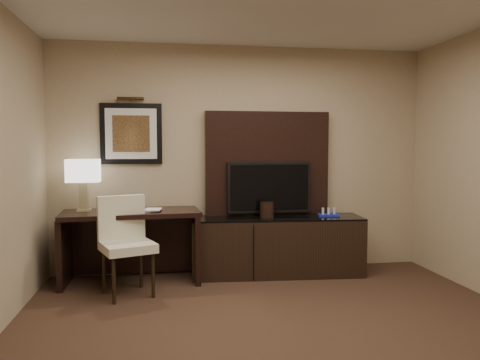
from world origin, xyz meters
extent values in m
cube|color=tan|center=(0.00, 2.50, 1.35)|extent=(4.50, 0.01, 2.70)
cube|color=black|center=(-1.29, 2.15, 0.40)|extent=(1.53, 0.74, 0.80)
cube|color=black|center=(0.37, 2.20, 0.34)|extent=(2.02, 0.69, 0.68)
cube|color=black|center=(0.30, 2.44, 1.27)|extent=(1.50, 0.12, 1.30)
cube|color=black|center=(0.30, 2.34, 1.02)|extent=(1.00, 0.08, 0.60)
cube|color=black|center=(-1.30, 2.48, 1.65)|extent=(0.70, 0.04, 0.70)
cylinder|color=#3A2712|center=(-1.30, 2.44, 2.05)|extent=(0.04, 0.04, 0.30)
cube|color=#18349F|center=(-1.24, 2.12, 0.80)|extent=(0.24, 0.30, 0.02)
imported|color=tan|center=(-1.14, 2.12, 0.91)|extent=(0.18, 0.04, 0.24)
cylinder|color=black|center=(0.24, 2.17, 0.77)|extent=(0.20, 0.20, 0.18)
camera|label=1|loc=(-0.92, -3.08, 1.52)|focal=35.00mm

